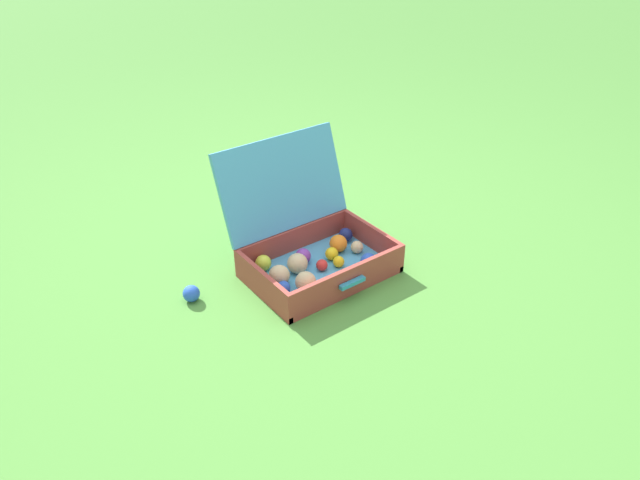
# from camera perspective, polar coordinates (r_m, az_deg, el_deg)

# --- Properties ---
(ground_plane) EXTENTS (16.00, 16.00, 0.00)m
(ground_plane) POSITION_cam_1_polar(r_m,az_deg,el_deg) (2.34, -2.80, -3.04)
(ground_plane) COLOR #4C8C38
(open_suitcase) EXTENTS (0.54, 0.52, 0.47)m
(open_suitcase) POSITION_cam_1_polar(r_m,az_deg,el_deg) (2.31, -1.04, -0.49)
(open_suitcase) COLOR #4799C6
(open_suitcase) RESTS_ON ground
(stray_ball_on_grass) EXTENTS (0.06, 0.06, 0.06)m
(stray_ball_on_grass) POSITION_cam_1_polar(r_m,az_deg,el_deg) (2.22, -12.19, -5.02)
(stray_ball_on_grass) COLOR blue
(stray_ball_on_grass) RESTS_ON ground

